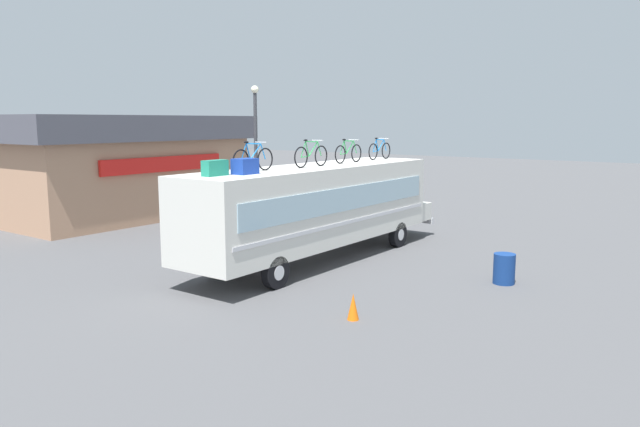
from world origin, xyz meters
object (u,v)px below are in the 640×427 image
luggage_bag_2 (245,166)px  street_lamp (256,152)px  rooftop_bicycle_2 (311,155)px  rooftop_bicycle_3 (348,153)px  bus (318,205)px  rooftop_bicycle_4 (380,150)px  traffic_cone (353,307)px  rooftop_bicycle_1 (253,159)px  luggage_bag_1 (215,168)px  trash_bin (504,269)px

luggage_bag_2 → street_lamp: (5.51, 4.58, 0.06)m
luggage_bag_2 → rooftop_bicycle_2: 3.23m
rooftop_bicycle_3 → street_lamp: (-0.09, 4.39, -0.08)m
bus → rooftop_bicycle_4: (4.19, 0.07, 1.69)m
rooftop_bicycle_3 → traffic_cone: 8.42m
rooftop_bicycle_3 → rooftop_bicycle_2: bearing=-177.4°
rooftop_bicycle_4 → street_lamp: bearing=120.0°
rooftop_bicycle_1 → traffic_cone: (-1.55, -4.59, -3.31)m
rooftop_bicycle_2 → traffic_cone: rooftop_bicycle_2 is taller
street_lamp → traffic_cone: bearing=-125.6°
rooftop_bicycle_1 → traffic_cone: size_ratio=2.69×
bus → rooftop_bicycle_1: size_ratio=6.96×
luggage_bag_2 → traffic_cone: 5.32m
luggage_bag_2 → rooftop_bicycle_1: (0.76, 0.38, 0.16)m
rooftop_bicycle_2 → rooftop_bicycle_3: 2.38m
rooftop_bicycle_3 → traffic_cone: bearing=-145.5°
traffic_cone → street_lamp: (6.29, 8.79, 3.21)m
bus → street_lamp: size_ratio=1.99×
bus → traffic_cone: bus is taller
traffic_cone → street_lamp: bearing=54.4°
rooftop_bicycle_1 → rooftop_bicycle_4: size_ratio=1.07×
rooftop_bicycle_2 → rooftop_bicycle_1: bearing=172.9°
luggage_bag_1 → street_lamp: size_ratio=0.12×
traffic_cone → trash_bin: bearing=-18.5°
bus → rooftop_bicycle_2: bearing=-165.4°
rooftop_bicycle_1 → traffic_cone: 5.87m
rooftop_bicycle_1 → luggage_bag_2: bearing=-153.6°
rooftop_bicycle_1 → rooftop_bicycle_2: (2.46, -0.31, -0.00)m
bus → rooftop_bicycle_3: bearing=-1.2°
rooftop_bicycle_2 → rooftop_bicycle_4: bearing=2.6°
rooftop_bicycle_3 → trash_bin: 7.03m
bus → luggage_bag_1: luggage_bag_1 is taller
rooftop_bicycle_1 → rooftop_bicycle_4: rooftop_bicycle_1 is taller
rooftop_bicycle_1 → bus: bearing=-3.0°
bus → rooftop_bicycle_3: rooftop_bicycle_3 is taller
luggage_bag_1 → traffic_cone: (0.12, -4.49, -3.15)m
rooftop_bicycle_1 → trash_bin: bearing=-59.0°
luggage_bag_2 → rooftop_bicycle_2: size_ratio=0.38×
luggage_bag_1 → rooftop_bicycle_4: (8.88, 0.01, 0.14)m
luggage_bag_2 → trash_bin: bearing=-52.6°
rooftop_bicycle_1 → street_lamp: street_lamp is taller
rooftop_bicycle_1 → rooftop_bicycle_2: bearing=-7.1°
street_lamp → bus: bearing=-111.5°
rooftop_bicycle_1 → rooftop_bicycle_4: 7.22m
traffic_cone → luggage_bag_1: bearing=91.5°
bus → street_lamp: bearing=68.5°
luggage_bag_1 → luggage_bag_2: size_ratio=1.09×
luggage_bag_1 → luggage_bag_2: luggage_bag_2 is taller
trash_bin → rooftop_bicycle_2: bearing=102.7°
luggage_bag_1 → traffic_cone: bearing=-88.5°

